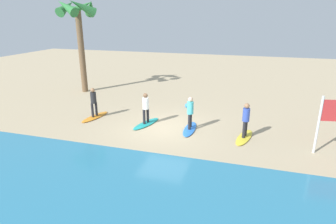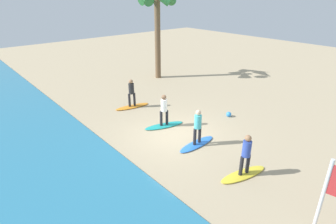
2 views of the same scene
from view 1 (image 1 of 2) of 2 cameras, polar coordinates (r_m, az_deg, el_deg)
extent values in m
plane|color=tan|center=(14.90, -0.83, -3.09)|extent=(60.00, 60.00, 0.00)
ellipsoid|color=yellow|center=(14.08, 14.94, -4.90)|extent=(0.99, 2.17, 0.09)
cylinder|color=#232328|center=(13.77, 14.92, -3.48)|extent=(0.14, 0.14, 0.78)
cylinder|color=#232328|center=(14.06, 15.25, -3.04)|extent=(0.14, 0.14, 0.78)
cylinder|color=#334CAD|center=(13.68, 15.33, -0.53)|extent=(0.32, 0.32, 0.62)
sphere|color=#9E704C|center=(13.55, 15.49, 1.19)|extent=(0.24, 0.24, 0.24)
ellipsoid|color=blue|center=(14.62, 4.36, -3.40)|extent=(0.63, 2.12, 0.09)
cylinder|color=#232328|center=(14.31, 4.28, -2.01)|extent=(0.14, 0.14, 0.78)
cylinder|color=#232328|center=(14.61, 4.52, -1.58)|extent=(0.14, 0.14, 0.78)
cylinder|color=#4CC6D1|center=(14.23, 4.47, 0.84)|extent=(0.32, 0.32, 0.62)
sphere|color=beige|center=(14.10, 4.51, 2.51)|extent=(0.24, 0.24, 0.24)
ellipsoid|color=teal|center=(15.32, -4.38, -2.33)|extent=(1.12, 2.17, 0.09)
cylinder|color=#232328|center=(15.06, -4.78, -0.96)|extent=(0.14, 0.14, 0.78)
cylinder|color=#232328|center=(15.29, -4.06, -0.62)|extent=(0.14, 0.14, 0.78)
cylinder|color=white|center=(14.96, -4.48, 1.74)|extent=(0.32, 0.32, 0.62)
sphere|color=brown|center=(14.84, -4.53, 3.32)|extent=(0.24, 0.24, 0.24)
ellipsoid|color=orange|center=(16.83, -14.36, -0.93)|extent=(0.92, 2.17, 0.09)
cylinder|color=#232328|center=(16.58, -14.83, 0.32)|extent=(0.14, 0.14, 0.78)
cylinder|color=#232328|center=(16.80, -14.12, 0.63)|extent=(0.14, 0.14, 0.78)
cylinder|color=#262628|center=(16.49, -14.67, 2.79)|extent=(0.32, 0.32, 0.62)
sphere|color=#9E704C|center=(16.38, -14.79, 4.23)|extent=(0.24, 0.24, 0.24)
cylinder|color=silver|center=(13.27, 27.78, -2.36)|extent=(0.10, 0.10, 2.50)
cylinder|color=brown|center=(22.38, -16.84, 11.23)|extent=(0.44, 0.44, 5.84)
cone|color=#2D7538|center=(22.74, -19.64, 19.11)|extent=(0.70, 1.93, 1.40)
cone|color=#2D7538|center=(21.68, -19.61, 19.18)|extent=(2.05, 1.26, 1.40)
cone|color=#2D7538|center=(21.39, -16.76, 19.47)|extent=(1.70, 1.97, 1.40)
cone|color=#2D7538|center=(22.29, -15.20, 19.54)|extent=(1.70, 1.97, 1.40)
cone|color=#2D7538|center=(23.10, -17.01, 19.33)|extent=(2.05, 1.26, 1.40)
sphere|color=#338CE5|center=(18.05, 3.84, 1.30)|extent=(0.28, 0.28, 0.28)
camera|label=2|loc=(6.95, 60.55, 17.16)|focal=29.22mm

